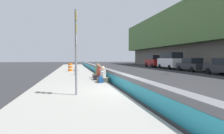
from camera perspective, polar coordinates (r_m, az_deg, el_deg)
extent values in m
plane|color=#2B2B2D|center=(9.55, 5.02, -7.62)|extent=(160.00, 160.00, 0.00)
cube|color=gray|center=(9.16, -11.23, -7.67)|extent=(80.00, 4.40, 0.14)
cube|color=slate|center=(9.49, 5.03, -5.10)|extent=(76.00, 0.44, 0.85)
cube|color=teal|center=(9.43, 3.71, -5.40)|extent=(74.48, 0.01, 0.54)
cylinder|color=gray|center=(8.27, -10.59, 4.26)|extent=(0.09, 0.09, 3.60)
cube|color=yellow|center=(8.45, -10.54, 14.48)|extent=(0.44, 0.02, 0.36)
cube|color=black|center=(8.45, -10.44, 14.48)|extent=(0.30, 0.01, 0.10)
cube|color=yellow|center=(8.36, -10.51, 11.12)|extent=(0.44, 0.02, 0.36)
cube|color=black|center=(8.36, -10.41, 11.12)|extent=(0.30, 0.01, 0.10)
cube|color=white|center=(8.30, -10.48, 7.71)|extent=(0.44, 0.02, 0.36)
cube|color=black|center=(8.30, -10.38, 7.71)|extent=(0.30, 0.01, 0.10)
cylinder|color=#47663D|center=(18.50, -10.60, -1.13)|extent=(0.24, 0.24, 0.72)
cone|color=gray|center=(18.48, -10.61, 0.23)|extent=(0.26, 0.26, 0.16)
cylinder|color=gray|center=(18.50, -10.08, -1.02)|extent=(0.10, 0.12, 0.10)
cylinder|color=gray|center=(18.50, -11.13, -1.03)|extent=(0.10, 0.12, 0.10)
cube|color=#706651|center=(12.71, -2.63, -3.78)|extent=(0.84, 0.91, 0.28)
cylinder|color=beige|center=(12.67, -2.64, -1.97)|extent=(0.36, 0.36, 0.53)
sphere|color=beige|center=(12.65, -2.64, -0.26)|extent=(0.23, 0.23, 0.23)
cylinder|color=beige|center=(12.87, -2.49, -2.14)|extent=(0.30, 0.20, 0.46)
cylinder|color=beige|center=(12.49, -2.79, -2.29)|extent=(0.30, 0.20, 0.46)
cube|color=black|center=(14.00, -3.79, -3.16)|extent=(0.68, 0.80, 0.30)
cylinder|color=#AD3D33|center=(13.96, -3.80, -1.42)|extent=(0.38, 0.38, 0.56)
sphere|color=#8E6647|center=(13.94, -3.80, 0.23)|extent=(0.25, 0.25, 0.25)
cylinder|color=#AD3D33|center=(14.17, -3.92, -1.59)|extent=(0.29, 0.14, 0.49)
cylinder|color=#AD3D33|center=(13.76, -3.67, -1.71)|extent=(0.29, 0.14, 0.49)
cube|color=#706651|center=(15.42, -4.24, -2.61)|extent=(0.83, 0.93, 0.31)
cylinder|color=#4C8951|center=(15.38, -4.24, -0.98)|extent=(0.39, 0.39, 0.58)
sphere|color=#8E6647|center=(15.36, -4.25, 0.57)|extent=(0.25, 0.25, 0.25)
cylinder|color=#4C8951|center=(15.60, -4.20, -1.14)|extent=(0.32, 0.19, 0.51)
cylinder|color=#4C8951|center=(15.17, -4.28, -1.24)|extent=(0.32, 0.19, 0.51)
cube|color=navy|center=(12.21, -3.40, -3.77)|extent=(0.32, 0.22, 0.40)
cube|color=navy|center=(12.23, -2.75, -4.04)|extent=(0.22, 0.06, 0.20)
cylinder|color=orange|center=(23.71, -12.19, -0.05)|extent=(0.52, 0.52, 0.95)
cylinder|color=white|center=(23.70, -12.20, 0.41)|extent=(0.54, 0.54, 0.10)
cylinder|color=white|center=(23.72, -12.19, -0.40)|extent=(0.54, 0.54, 0.10)
cylinder|color=black|center=(22.72, 26.48, -1.10)|extent=(0.66, 0.22, 0.66)
cylinder|color=black|center=(23.82, 29.77, -1.02)|extent=(0.66, 0.22, 0.66)
cube|color=#28282D|center=(26.64, 22.39, 0.26)|extent=(4.53, 1.87, 0.72)
cube|color=black|center=(26.54, 22.54, 1.74)|extent=(2.22, 1.65, 0.66)
cylinder|color=black|center=(27.43, 19.23, -0.38)|extent=(0.66, 0.23, 0.66)
cylinder|color=black|center=(28.33, 22.26, -0.34)|extent=(0.66, 0.23, 0.66)
cylinder|color=black|center=(24.98, 22.51, -0.72)|extent=(0.66, 0.23, 0.66)
cylinder|color=black|center=(25.96, 25.71, -0.66)|extent=(0.66, 0.23, 0.66)
cube|color=silver|center=(31.37, 16.76, 1.26)|extent=(5.11, 1.99, 1.30)
cube|color=black|center=(31.28, 16.87, 3.27)|extent=(4.11, 1.79, 0.90)
cylinder|color=black|center=(32.44, 13.93, 0.18)|extent=(0.72, 0.22, 0.72)
cylinder|color=black|center=(33.28, 16.86, 0.21)|extent=(0.72, 0.22, 0.72)
cylinder|color=black|center=(29.51, 16.61, -0.08)|extent=(0.72, 0.22, 0.72)
cylinder|color=black|center=(30.44, 19.75, -0.05)|extent=(0.72, 0.22, 0.72)
cube|color=maroon|center=(37.11, 12.23, 1.38)|extent=(4.85, 2.04, 1.10)
cube|color=black|center=(37.01, 12.31, 2.85)|extent=(3.14, 1.80, 0.80)
cylinder|color=black|center=(38.22, 10.07, 0.61)|extent=(0.77, 0.24, 0.76)
cylinder|color=black|center=(38.89, 12.62, 0.62)|extent=(0.77, 0.24, 0.76)
cylinder|color=black|center=(35.36, 11.79, 0.43)|extent=(0.77, 0.24, 0.76)
cylinder|color=black|center=(36.08, 14.51, 0.45)|extent=(0.77, 0.24, 0.76)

